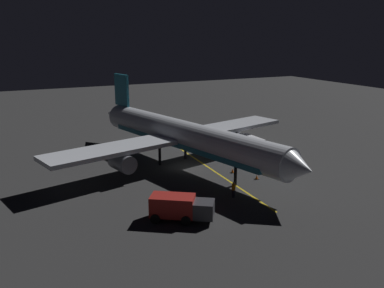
{
  "coord_description": "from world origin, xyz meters",
  "views": [
    {
      "loc": [
        21.34,
        46.14,
        16.57
      ],
      "look_at": [
        0.0,
        2.0,
        3.5
      ],
      "focal_mm": 38.49,
      "sensor_mm": 36.0,
      "label": 1
    }
  ],
  "objects_px": {
    "airliner": "(182,136)",
    "baggage_truck": "(179,208)",
    "catering_truck": "(247,145)",
    "traffic_cone_near_right": "(257,177)",
    "ground_crew_worker": "(234,189)",
    "traffic_cone_near_left": "(233,171)"
  },
  "relations": [
    {
      "from": "baggage_truck",
      "to": "ground_crew_worker",
      "type": "height_order",
      "value": "baggage_truck"
    },
    {
      "from": "baggage_truck",
      "to": "traffic_cone_near_right",
      "type": "distance_m",
      "value": 14.18
    },
    {
      "from": "airliner",
      "to": "traffic_cone_near_right",
      "type": "height_order",
      "value": "airliner"
    },
    {
      "from": "baggage_truck",
      "to": "ground_crew_worker",
      "type": "relative_size",
      "value": 3.42
    },
    {
      "from": "airliner",
      "to": "ground_crew_worker",
      "type": "height_order",
      "value": "airliner"
    },
    {
      "from": "baggage_truck",
      "to": "traffic_cone_near_left",
      "type": "distance_m",
      "value": 14.81
    },
    {
      "from": "baggage_truck",
      "to": "catering_truck",
      "type": "xyz_separation_m",
      "value": [
        -17.72,
        -15.79,
        0.1
      ]
    },
    {
      "from": "catering_truck",
      "to": "baggage_truck",
      "type": "bearing_deg",
      "value": 41.71
    },
    {
      "from": "ground_crew_worker",
      "to": "traffic_cone_near_right",
      "type": "relative_size",
      "value": 3.16
    },
    {
      "from": "ground_crew_worker",
      "to": "traffic_cone_near_left",
      "type": "relative_size",
      "value": 3.16
    },
    {
      "from": "airliner",
      "to": "baggage_truck",
      "type": "height_order",
      "value": "airliner"
    },
    {
      "from": "catering_truck",
      "to": "ground_crew_worker",
      "type": "relative_size",
      "value": 3.7
    },
    {
      "from": "catering_truck",
      "to": "traffic_cone_near_left",
      "type": "distance_m",
      "value": 9.04
    },
    {
      "from": "airliner",
      "to": "baggage_truck",
      "type": "bearing_deg",
      "value": 64.55
    },
    {
      "from": "ground_crew_worker",
      "to": "baggage_truck",
      "type": "bearing_deg",
      "value": 18.85
    },
    {
      "from": "baggage_truck",
      "to": "traffic_cone_near_right",
      "type": "xyz_separation_m",
      "value": [
        -12.76,
        -6.11,
        -0.96
      ]
    },
    {
      "from": "baggage_truck",
      "to": "catering_truck",
      "type": "height_order",
      "value": "catering_truck"
    },
    {
      "from": "catering_truck",
      "to": "traffic_cone_near_right",
      "type": "bearing_deg",
      "value": 62.91
    },
    {
      "from": "airliner",
      "to": "ground_crew_worker",
      "type": "relative_size",
      "value": 22.22
    },
    {
      "from": "airliner",
      "to": "catering_truck",
      "type": "distance_m",
      "value": 11.04
    },
    {
      "from": "catering_truck",
      "to": "traffic_cone_near_left",
      "type": "xyz_separation_m",
      "value": [
        6.29,
        6.41,
        -1.06
      ]
    },
    {
      "from": "ground_crew_worker",
      "to": "catering_truck",
      "type": "bearing_deg",
      "value": -127.98
    }
  ]
}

